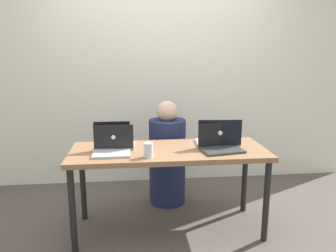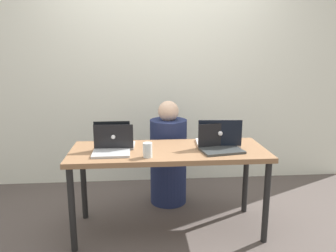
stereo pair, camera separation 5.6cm
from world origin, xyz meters
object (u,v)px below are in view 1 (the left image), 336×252
(person_at_center, at_px, (167,158))
(laptop_front_right, at_px, (220,145))
(laptop_back_left, at_px, (115,143))
(laptop_back_right, at_px, (218,139))
(laptop_front_left, at_px, (112,146))
(water_glass_left, at_px, (148,151))

(person_at_center, height_order, laptop_front_right, person_at_center)
(person_at_center, xyz_separation_m, laptop_back_left, (-0.48, -0.46, 0.30))
(laptop_back_right, distance_m, laptop_front_right, 0.15)
(laptop_back_right, bearing_deg, laptop_front_left, 13.09)
(person_at_center, relative_size, laptop_back_left, 3.17)
(person_at_center, distance_m, water_glass_left, 0.82)
(person_at_center, distance_m, laptop_front_left, 0.82)
(person_at_center, bearing_deg, laptop_back_left, 26.67)
(person_at_center, relative_size, laptop_back_right, 2.75)
(laptop_back_left, bearing_deg, person_at_center, -133.37)
(laptop_front_left, bearing_deg, laptop_back_left, 82.04)
(laptop_front_left, distance_m, laptop_front_right, 0.86)
(person_at_center, height_order, laptop_back_left, person_at_center)
(laptop_front_left, bearing_deg, water_glass_left, -28.61)
(laptop_back_left, xyz_separation_m, laptop_front_right, (0.85, -0.15, -0.00))
(person_at_center, bearing_deg, laptop_front_right, 104.03)
(laptop_back_right, bearing_deg, laptop_back_left, 5.28)
(laptop_back_right, relative_size, water_glass_left, 3.38)
(person_at_center, relative_size, water_glass_left, 9.28)
(person_at_center, height_order, laptop_back_right, person_at_center)
(laptop_back_right, bearing_deg, laptop_front_right, 87.02)
(laptop_back_left, height_order, laptop_front_right, laptop_back_left)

